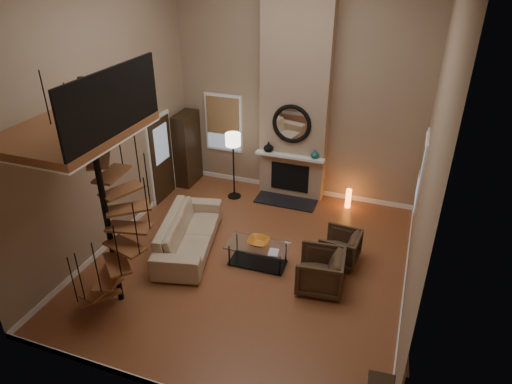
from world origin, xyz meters
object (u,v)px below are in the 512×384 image
(coffee_table, at_px, (258,252))
(floor_lamp, at_px, (233,145))
(hutch, at_px, (187,149))
(armchair_far, at_px, (324,272))
(accent_lamp, at_px, (348,198))
(sofa, at_px, (188,232))
(armchair_near, at_px, (343,248))

(coffee_table, xyz_separation_m, floor_lamp, (-1.48, 2.40, 1.13))
(coffee_table, bearing_deg, hutch, 136.75)
(armchair_far, height_order, accent_lamp, armchair_far)
(sofa, height_order, coffee_table, sofa)
(armchair_far, bearing_deg, floor_lamp, -138.82)
(hutch, bearing_deg, floor_lamp, -14.26)
(accent_lamp, bearing_deg, floor_lamp, -171.08)
(armchair_near, relative_size, floor_lamp, 0.44)
(coffee_table, distance_m, accent_lamp, 3.12)
(floor_lamp, distance_m, accent_lamp, 3.05)
(sofa, bearing_deg, accent_lamp, -58.80)
(hutch, distance_m, armchair_far, 5.32)
(sofa, distance_m, armchair_near, 3.17)
(sofa, relative_size, floor_lamp, 1.44)
(sofa, bearing_deg, hutch, 13.67)
(coffee_table, height_order, accent_lamp, accent_lamp)
(sofa, bearing_deg, armchair_far, -108.93)
(armchair_near, bearing_deg, accent_lamp, -168.55)
(floor_lamp, bearing_deg, sofa, -91.24)
(coffee_table, relative_size, floor_lamp, 0.73)
(armchair_far, height_order, floor_lamp, floor_lamp)
(sofa, height_order, accent_lamp, sofa)
(armchair_far, bearing_deg, armchair_near, 161.33)
(armchair_far, bearing_deg, coffee_table, -106.53)
(hutch, height_order, sofa, hutch)
(hutch, height_order, armchair_far, hutch)
(coffee_table, bearing_deg, sofa, 179.07)
(sofa, height_order, armchair_far, sofa)
(armchair_far, distance_m, accent_lamp, 3.09)
(armchair_near, relative_size, armchair_far, 0.87)
(floor_lamp, bearing_deg, armchair_near, -30.36)
(accent_lamp, bearing_deg, armchair_near, -82.93)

